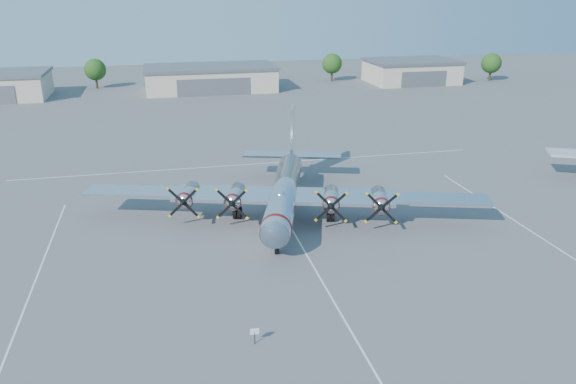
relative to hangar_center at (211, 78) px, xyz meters
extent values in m
plane|color=#4F4F51|center=(0.00, -81.96, -2.71)|extent=(260.00, 260.00, 0.00)
cube|color=silver|center=(-22.00, -86.96, -2.71)|extent=(0.15, 40.00, 0.01)
cube|color=silver|center=(0.00, -86.96, -2.71)|extent=(0.15, 40.00, 0.01)
cube|color=silver|center=(22.00, -86.96, -2.71)|extent=(0.15, 40.00, 0.01)
cube|color=silver|center=(0.00, -56.96, -2.71)|extent=(60.00, 0.15, 0.01)
cube|color=beige|center=(0.00, 0.04, -0.31)|extent=(28.00, 14.00, 4.80)
cube|color=slate|center=(0.00, 0.04, 2.39)|extent=(28.60, 14.60, 0.60)
cube|color=slate|center=(0.00, -7.01, -0.91)|extent=(15.40, 0.20, 3.60)
cube|color=beige|center=(48.00, 0.04, -0.31)|extent=(20.00, 14.00, 4.80)
cube|color=slate|center=(48.00, 0.04, 2.39)|extent=(20.60, 14.60, 0.60)
cube|color=slate|center=(48.00, -7.01, -0.91)|extent=(11.00, 0.20, 3.60)
cylinder|color=#382619|center=(-25.00, 8.04, -1.31)|extent=(0.50, 0.50, 2.80)
sphere|color=#1B4413|center=(-25.00, 8.04, 1.53)|extent=(4.80, 4.80, 4.80)
cylinder|color=#382619|center=(30.00, 6.04, -1.31)|extent=(0.50, 0.50, 2.80)
sphere|color=#1B4413|center=(30.00, 6.04, 1.53)|extent=(4.80, 4.80, 4.80)
cylinder|color=#382619|center=(68.00, -1.96, -1.31)|extent=(0.50, 0.50, 2.80)
sphere|color=#1B4413|center=(68.00, -1.96, 1.53)|extent=(4.80, 4.80, 4.80)
cylinder|color=black|center=(-6.54, -95.69, -2.28)|extent=(0.07, 0.07, 0.87)
cube|color=white|center=(-6.54, -95.69, -1.79)|extent=(0.60, 0.08, 0.43)
camera|label=1|loc=(-11.34, -126.15, 19.08)|focal=35.00mm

